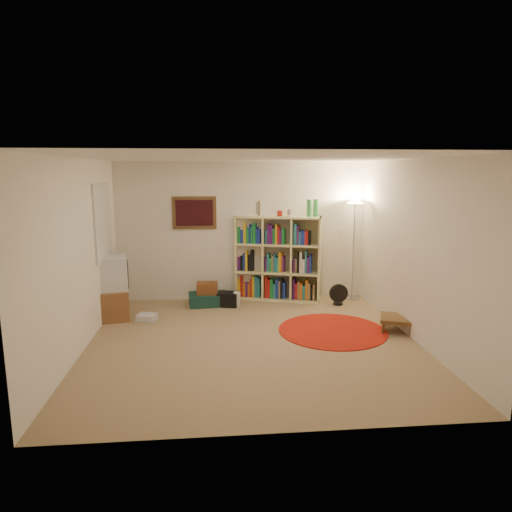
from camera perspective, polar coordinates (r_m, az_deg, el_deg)
The scene contains 12 objects.
room at distance 6.12m, azimuth -0.96°, elevation 0.51°, with size 4.54×4.54×2.54m.
bookshelf at distance 8.34m, azimuth 2.64°, elevation -0.41°, with size 1.60×0.86×1.84m.
floor_lamp at distance 8.41m, azimuth 12.23°, elevation 4.80°, with size 0.35×0.35×1.83m.
floor_fan at distance 8.19m, azimuth 10.27°, elevation -4.76°, with size 0.33×0.19×0.38m.
tv_stand at distance 7.67m, azimuth -17.54°, elevation -3.87°, with size 0.63×0.78×1.00m.
dvd_box at distance 7.50m, azimuth -13.48°, elevation -7.45°, with size 0.34×0.31×0.10m.
suitcase at distance 8.12m, azimuth -6.03°, elevation -5.39°, with size 0.69×0.48×0.21m.
wicker_basket at distance 8.04m, azimuth -6.11°, elevation -4.03°, with size 0.37×0.27×0.20m.
duffel_bag at distance 8.04m, azimuth -3.52°, elevation -5.40°, with size 0.41×0.37×0.24m.
paper_towel at distance 7.99m, azimuth -2.40°, elevation -5.45°, with size 0.15×0.15×0.26m.
red_rug at distance 6.93m, azimuth 9.53°, elevation -9.17°, with size 1.59×1.59×0.01m.
side_table at distance 7.09m, azimuth 17.23°, elevation -7.56°, with size 0.62×0.62×0.22m.
Camera 1 is at (-0.52, -5.96, 2.32)m, focal length 32.00 mm.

